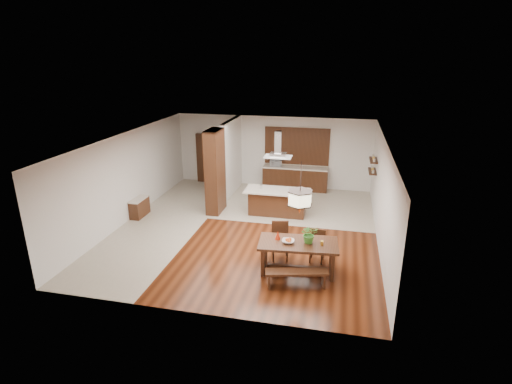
% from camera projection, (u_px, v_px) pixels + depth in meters
% --- Properties ---
extents(room_shell, '(9.00, 9.04, 2.92)m').
position_uv_depth(room_shell, '(246.00, 166.00, 12.03)').
color(room_shell, '#3B180A').
rests_on(room_shell, ground).
extents(tile_hallway, '(2.50, 9.00, 0.01)m').
position_uv_depth(tile_hallway, '(167.00, 221.00, 13.27)').
color(tile_hallway, '#BAB09B').
rests_on(tile_hallway, ground).
extents(tile_kitchen, '(5.50, 4.00, 0.01)m').
position_uv_depth(tile_kitchen, '(296.00, 204.00, 14.76)').
color(tile_kitchen, '#BAB09B').
rests_on(tile_kitchen, ground).
extents(soffit_band, '(8.00, 9.00, 0.02)m').
position_uv_depth(soffit_band, '(246.00, 139.00, 11.76)').
color(soffit_band, '#3B1A0E').
rests_on(soffit_band, room_shell).
extents(partition_pier, '(0.45, 1.00, 2.90)m').
position_uv_depth(partition_pier, '(215.00, 172.00, 13.63)').
color(partition_pier, black).
rests_on(partition_pier, ground).
extents(partition_stub, '(0.18, 2.40, 2.90)m').
position_uv_depth(partition_stub, '(232.00, 157.00, 15.56)').
color(partition_stub, silver).
rests_on(partition_stub, ground).
extents(hallway_console, '(0.37, 0.88, 0.63)m').
position_uv_depth(hallway_console, '(140.00, 207.00, 13.57)').
color(hallway_console, black).
rests_on(hallway_console, ground).
extents(hallway_doorway, '(1.10, 0.20, 2.10)m').
position_uv_depth(hallway_doorway, '(210.00, 158.00, 16.97)').
color(hallway_doorway, black).
rests_on(hallway_doorway, ground).
extents(rear_counter, '(2.60, 0.62, 0.95)m').
position_uv_depth(rear_counter, '(295.00, 178.00, 16.22)').
color(rear_counter, black).
rests_on(rear_counter, ground).
extents(kitchen_window, '(2.60, 0.08, 1.50)m').
position_uv_depth(kitchen_window, '(297.00, 146.00, 16.04)').
color(kitchen_window, brown).
rests_on(kitchen_window, room_shell).
extents(shelf_lower, '(0.26, 0.90, 0.04)m').
position_uv_depth(shelf_lower, '(372.00, 171.00, 13.86)').
color(shelf_lower, black).
rests_on(shelf_lower, room_shell).
extents(shelf_upper, '(0.26, 0.90, 0.04)m').
position_uv_depth(shelf_upper, '(373.00, 160.00, 13.72)').
color(shelf_upper, black).
rests_on(shelf_upper, room_shell).
extents(dining_table, '(2.04, 1.15, 0.82)m').
position_uv_depth(dining_table, '(298.00, 250.00, 10.01)').
color(dining_table, black).
rests_on(dining_table, ground).
extents(dining_bench, '(1.52, 0.66, 0.42)m').
position_uv_depth(dining_bench, '(296.00, 279.00, 9.47)').
color(dining_bench, black).
rests_on(dining_bench, ground).
extents(dining_chair_left, '(0.54, 0.54, 1.03)m').
position_uv_depth(dining_chair_left, '(280.00, 242.00, 10.66)').
color(dining_chair_left, black).
rests_on(dining_chair_left, ground).
extents(dining_chair_right, '(0.40, 0.40, 0.86)m').
position_uv_depth(dining_chair_right, '(317.00, 247.00, 10.57)').
color(dining_chair_right, black).
rests_on(dining_chair_right, ground).
extents(pendant_lantern, '(0.64, 0.64, 1.31)m').
position_uv_depth(pendant_lantern, '(300.00, 188.00, 9.47)').
color(pendant_lantern, '#F8EBBE').
rests_on(pendant_lantern, room_shell).
extents(foliage_plant, '(0.53, 0.49, 0.48)m').
position_uv_depth(foliage_plant, '(309.00, 234.00, 9.85)').
color(foliage_plant, '#3B7C29').
rests_on(foliage_plant, dining_table).
extents(fruit_bowl, '(0.32, 0.32, 0.07)m').
position_uv_depth(fruit_bowl, '(288.00, 241.00, 9.91)').
color(fruit_bowl, beige).
rests_on(fruit_bowl, dining_table).
extents(napkin_cone, '(0.17, 0.17, 0.22)m').
position_uv_depth(napkin_cone, '(278.00, 235.00, 10.08)').
color(napkin_cone, '#B1260C').
rests_on(napkin_cone, dining_table).
extents(gold_ornament, '(0.09, 0.09, 0.11)m').
position_uv_depth(gold_ornament, '(322.00, 243.00, 9.78)').
color(gold_ornament, gold).
rests_on(gold_ornament, dining_table).
extents(kitchen_island, '(2.19, 0.96, 0.90)m').
position_uv_depth(kitchen_island, '(277.00, 202.00, 13.67)').
color(kitchen_island, black).
rests_on(kitchen_island, ground).
extents(range_hood, '(0.90, 0.55, 0.87)m').
position_uv_depth(range_hood, '(278.00, 144.00, 13.02)').
color(range_hood, silver).
rests_on(range_hood, room_shell).
extents(island_cup, '(0.13, 0.13, 0.09)m').
position_uv_depth(island_cup, '(289.00, 190.00, 13.33)').
color(island_cup, white).
rests_on(island_cup, kitchen_island).
extents(microwave, '(0.54, 0.42, 0.27)m').
position_uv_depth(microwave, '(276.00, 163.00, 16.15)').
color(microwave, silver).
rests_on(microwave, rear_counter).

